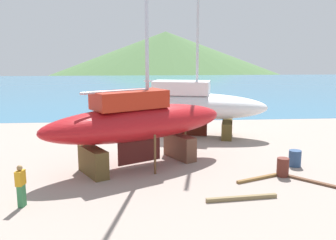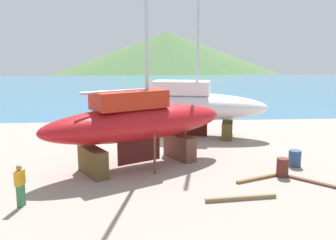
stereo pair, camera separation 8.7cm
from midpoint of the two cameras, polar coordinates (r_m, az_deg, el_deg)
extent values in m
plane|color=gray|center=(20.61, -1.37, -6.29)|extent=(48.07, 48.07, 0.00)
cube|color=teal|center=(64.77, -3.46, 5.14)|extent=(146.36, 65.52, 0.01)
cone|color=#486B3C|center=(165.05, -0.16, 8.34)|extent=(161.70, 161.70, 29.92)
cube|color=brown|center=(20.89, 1.91, -4.14)|extent=(1.72, 2.33, 1.35)
cube|color=brown|center=(18.49, -11.43, -6.29)|extent=(1.72, 2.33, 1.35)
cylinder|color=brown|center=(20.82, -6.45, -3.37)|extent=(0.12, 0.12, 1.97)
cylinder|color=brown|center=(18.17, -1.94, -5.36)|extent=(0.12, 0.12, 1.97)
ellipsoid|color=#B1151A|center=(19.18, -4.41, -0.42)|extent=(10.46, 7.52, 1.78)
cube|color=#561E1B|center=(19.52, -4.34, -4.79)|extent=(2.22, 1.28, 1.25)
cube|color=#AF2512|center=(18.74, -5.85, 3.17)|extent=(4.10, 3.31, 0.89)
cylinder|color=beige|center=(18.34, -8.04, 4.40)|extent=(3.24, 1.87, 0.13)
cube|color=brown|center=(26.44, 9.25, -1.42)|extent=(1.37, 2.79, 1.13)
cube|color=brown|center=(27.10, -2.38, -1.00)|extent=(1.37, 2.79, 1.13)
cylinder|color=brown|center=(28.38, 3.84, 0.18)|extent=(0.12, 0.12, 1.78)
cylinder|color=brown|center=(24.76, 2.82, -1.32)|extent=(0.12, 0.12, 1.78)
ellipsoid|color=white|center=(26.36, 3.39, 2.18)|extent=(11.43, 6.08, 1.87)
cube|color=#43150C|center=(26.63, 3.36, -1.20)|extent=(2.56, 0.75, 1.31)
cube|color=white|center=(26.28, 2.24, 5.04)|extent=(4.32, 2.97, 0.93)
cylinder|color=silver|center=(26.26, 4.82, 18.01)|extent=(0.19, 0.19, 12.83)
cylinder|color=silver|center=(26.37, 0.47, 6.01)|extent=(3.73, 1.11, 0.13)
cube|color=#357747|center=(15.68, -21.63, -10.81)|extent=(0.26, 0.37, 0.88)
cube|color=orange|center=(15.44, -21.81, -8.29)|extent=(0.32, 0.48, 0.58)
sphere|color=olive|center=(15.33, -21.91, -6.86)|extent=(0.22, 0.22, 0.22)
cylinder|color=navy|center=(20.61, 19.12, -5.64)|extent=(0.71, 0.71, 0.86)
cylinder|color=#5A251D|center=(18.78, 17.41, -7.00)|extent=(0.67, 0.67, 0.91)
cube|color=brown|center=(18.39, 22.31, -9.02)|extent=(2.19, 2.34, 0.10)
cube|color=olive|center=(15.63, 11.38, -11.75)|extent=(3.01, 0.48, 0.16)
cube|color=brown|center=(18.11, 13.78, -8.78)|extent=(2.26, 1.10, 0.12)
camera|label=1|loc=(0.04, -89.89, 0.02)|focal=39.42mm
camera|label=2|loc=(0.04, 90.11, -0.02)|focal=39.42mm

